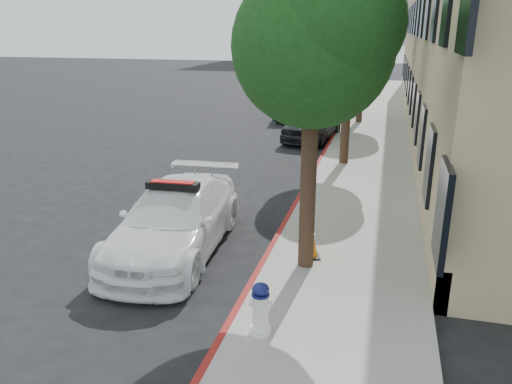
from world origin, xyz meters
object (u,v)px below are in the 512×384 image
object	(u,v)px
police_car	(175,220)
parked_car_mid	(313,121)
parked_car_far	(296,103)
traffic_cone	(312,242)
fire_hydrant	(261,309)

from	to	relation	value
police_car	parked_car_mid	xyz separation A→B (m)	(1.14, 11.93, 0.05)
parked_car_mid	parked_car_far	size ratio (longest dim) A/B	0.94
parked_car_far	police_car	bearing A→B (deg)	-91.42
parked_car_far	traffic_cone	bearing A→B (deg)	-81.70
fire_hydrant	traffic_cone	xyz separation A→B (m)	(0.34, 2.82, -0.08)
traffic_cone	fire_hydrant	bearing A→B (deg)	-96.87
police_car	parked_car_mid	bearing A→B (deg)	80.82
fire_hydrant	parked_car_mid	bearing A→B (deg)	90.77
parked_car_far	fire_hydrant	xyz separation A→B (m)	(3.07, -19.62, -0.22)
parked_car_mid	traffic_cone	distance (m)	11.95
police_car	fire_hydrant	size ratio (longest dim) A/B	5.95
parked_car_far	parked_car_mid	bearing A→B (deg)	-74.75
police_car	fire_hydrant	distance (m)	3.72
parked_car_far	fire_hydrant	distance (m)	19.86
police_car	parked_car_mid	size ratio (longest dim) A/B	1.12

